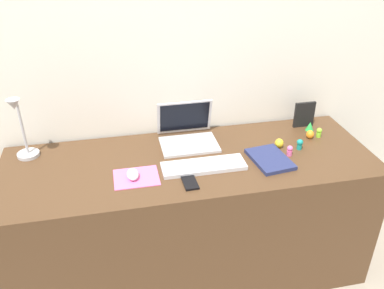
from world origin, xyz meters
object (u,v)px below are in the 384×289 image
Objects in this scene: toy_figurine_green at (310,126)px; toy_figurine_yellow at (279,143)px; toy_figurine_pink at (290,150)px; mouse at (133,174)px; notebook_pad at (270,159)px; toy_figurine_lime at (319,132)px; keyboard at (204,166)px; picture_frame at (304,115)px; toy_figurine_orange at (310,134)px; laptop at (187,132)px; cell_phone at (189,182)px; desk_lamp at (21,130)px; toy_figurine_teal at (300,144)px.

toy_figurine_yellow is at bearing -149.12° from toy_figurine_green.
mouse is at bearing -177.17° from toy_figurine_pink.
toy_figurine_yellow reaches higher than notebook_pad.
toy_figurine_lime is at bearing 13.61° from toy_figurine_yellow.
keyboard is at bearing 2.72° from mouse.
keyboard is 0.73m from toy_figurine_green.
toy_figurine_pink is at bearing 7.37° from notebook_pad.
toy_figurine_pink and toy_figurine_lime have the same top height.
toy_figurine_orange is (-0.03, -0.14, -0.05)m from picture_frame.
laptop is 0.40m from cell_phone.
toy_figurine_yellow is (1.29, -0.16, -0.14)m from desk_lamp.
cell_phone is 2.21× the size of toy_figurine_teal.
toy_figurine_green is (0.02, -0.05, -0.05)m from picture_frame.
cell_phone is at bearing -99.81° from laptop.
toy_figurine_orange reaches higher than cell_phone.
desk_lamp is at bearing 176.21° from toy_figurine_orange.
toy_figurine_orange is at bearing 23.16° from notebook_pad.
laptop reaches higher than mouse.
laptop reaches higher than toy_figurine_orange.
picture_frame is at bearing 37.09° from notebook_pad.
cell_phone is 0.57m from toy_figurine_yellow.
mouse is 0.27m from cell_phone.
toy_figurine_teal is 1.13× the size of toy_figurine_green.
laptop reaches higher than toy_figurine_green.
mouse reaches higher than cell_phone.
notebook_pad is (0.34, -0.01, 0.00)m from keyboard.
toy_figurine_pink is (0.80, 0.04, 0.01)m from mouse.
toy_figurine_lime is at bearing 19.69° from notebook_pad.
notebook_pad is 0.43m from toy_figurine_green.
toy_figurine_yellow is at bearing -166.39° from toy_figurine_lime.
toy_figurine_teal is (0.88, 0.09, 0.01)m from mouse.
cell_phone is 0.85× the size of picture_frame.
picture_frame is (0.76, 0.42, 0.07)m from cell_phone.
toy_figurine_pink is at bearing -10.63° from desk_lamp.
picture_frame is (0.33, 0.32, 0.06)m from notebook_pad.
laptop is at bearing 170.48° from toy_figurine_orange.
picture_frame reaches higher than toy_figurine_lime.
picture_frame is 2.70× the size of toy_figurine_pink.
laptop is 0.71m from toy_figurine_green.
laptop is 0.47m from notebook_pad.
desk_lamp reaches higher than picture_frame.
keyboard is 0.72m from toy_figurine_lime.
toy_figurine_teal reaches higher than toy_figurine_yellow.
toy_figurine_orange is 0.86× the size of toy_figurine_lime.
picture_frame is at bearing 53.98° from toy_figurine_pink.
laptop reaches higher than keyboard.
picture_frame is (0.67, 0.31, 0.06)m from keyboard.
toy_figurine_green reaches higher than keyboard.
mouse is at bearing 173.50° from notebook_pad.
notebook_pad is at bearing -142.26° from toy_figurine_green.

